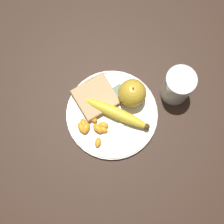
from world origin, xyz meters
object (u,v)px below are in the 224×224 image
object	(u,v)px
apple	(132,93)
plate	(112,114)
banana	(117,113)
jam_packet	(117,93)
juice_glass	(177,86)
bread_slice	(96,97)
fork	(121,114)

from	to	relation	value
apple	plate	bearing A→B (deg)	-169.50
banana	jam_packet	size ratio (longest dim) A/B	4.47
plate	apple	size ratio (longest dim) A/B	2.97
juice_glass	plate	bearing A→B (deg)	169.93
bread_slice	jam_packet	bearing A→B (deg)	-17.59
juice_glass	jam_packet	distance (m)	0.17
jam_packet	fork	bearing A→B (deg)	-111.14
plate	apple	xyz separation A→B (m)	(0.07, 0.01, 0.04)
juice_glass	apple	bearing A→B (deg)	158.17
bread_slice	jam_packet	world-z (taller)	same
plate	banana	bearing A→B (deg)	-44.99
jam_packet	bread_slice	bearing A→B (deg)	162.41
jam_packet	apple	bearing A→B (deg)	-44.89
banana	plate	bearing A→B (deg)	135.01
plate	juice_glass	world-z (taller)	juice_glass
plate	jam_packet	xyz separation A→B (m)	(0.04, 0.04, 0.01)
plate	banana	world-z (taller)	banana
juice_glass	banana	size ratio (longest dim) A/B	0.61
banana	bread_slice	size ratio (longest dim) A/B	1.66
juice_glass	banana	bearing A→B (deg)	172.42
jam_packet	banana	bearing A→B (deg)	-121.22
plate	jam_packet	bearing A→B (deg)	46.01
juice_glass	banana	xyz separation A→B (m)	(-0.18, 0.02, -0.02)
juice_glass	bread_slice	distance (m)	0.23
juice_glass	fork	size ratio (longest dim) A/B	0.62
juice_glass	fork	distance (m)	0.17
apple	jam_packet	bearing A→B (deg)	135.11
apple	jam_packet	distance (m)	0.05
apple	bread_slice	world-z (taller)	apple
apple	banana	xyz separation A→B (m)	(-0.06, -0.02, -0.02)
fork	plate	bearing A→B (deg)	77.27
plate	juice_glass	xyz separation A→B (m)	(0.19, -0.03, 0.04)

